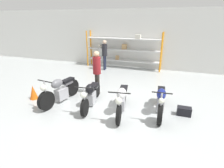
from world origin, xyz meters
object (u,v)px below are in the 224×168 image
shelving_rack (123,49)px  motorcycle_grey (60,91)px  motorcycle_white (122,99)px  motorcycle_blue (161,100)px  toolbox (184,111)px  person_near_rack (97,69)px  person_browsing (105,52)px  traffic_cone (33,92)px  motorcycle_black (91,94)px

shelving_rack → motorcycle_grey: (-0.84, -5.62, -0.74)m
shelving_rack → motorcycle_white: size_ratio=2.29×
motorcycle_blue → shelving_rack: bearing=-155.4°
motorcycle_grey → motorcycle_blue: bearing=103.7°
motorcycle_grey → toolbox: motorcycle_grey is taller
person_near_rack → shelving_rack: bearing=-132.5°
motorcycle_white → person_browsing: person_browsing is taller
motorcycle_blue → person_browsing: bearing=-143.4°
motorcycle_blue → toolbox: size_ratio=4.74×
motorcycle_grey → traffic_cone: size_ratio=3.80×
motorcycle_black → toolbox: size_ratio=4.78×
motorcycle_white → traffic_cone: (-3.59, -0.13, -0.22)m
motorcycle_grey → toolbox: bearing=103.4°
person_near_rack → traffic_cone: 2.67m
person_browsing → traffic_cone: size_ratio=3.29×
shelving_rack → person_near_rack: bearing=-87.9°
motorcycle_grey → traffic_cone: bearing=-76.1°
motorcycle_white → person_near_rack: size_ratio=1.17×
motorcycle_black → motorcycle_white: size_ratio=1.00×
person_browsing → traffic_cone: 5.12m
shelving_rack → motorcycle_blue: bearing=-61.7°
shelving_rack → motorcycle_blue: (2.81, -5.21, -0.76)m
shelving_rack → motorcycle_black: shelving_rack is taller
motorcycle_blue → person_near_rack: 2.83m
motorcycle_white → shelving_rack: bearing=-173.4°
shelving_rack → motorcycle_black: bearing=-85.9°
person_browsing → toolbox: (4.50, -4.32, -0.94)m
person_browsing → person_near_rack: size_ratio=1.00×
motorcycle_blue → person_browsing: size_ratio=1.15×
motorcycle_grey → motorcycle_white: (2.42, -0.01, 0.04)m
motorcycle_white → traffic_cone: motorcycle_white is taller
person_near_rack → motorcycle_white: bearing=95.0°
motorcycle_black → motorcycle_blue: (2.41, 0.30, 0.01)m
shelving_rack → traffic_cone: (-2.00, -5.76, -0.92)m
toolbox → motorcycle_black: bearing=-173.6°
person_near_rack → motorcycle_black: bearing=57.6°
motorcycle_white → person_browsing: size_ratio=1.16×
shelving_rack → motorcycle_white: 5.89m
motorcycle_blue → traffic_cone: bearing=-87.2°
motorcycle_blue → traffic_cone: size_ratio=3.79×
motorcycle_white → person_browsing: (-2.50, 4.81, 0.58)m
shelving_rack → toolbox: size_ratio=10.95×
shelving_rack → motorcycle_black: 5.57m
motorcycle_grey → motorcycle_white: motorcycle_grey is taller
motorcycle_grey → person_near_rack: (1.00, 1.20, 0.61)m
shelving_rack → motorcycle_white: bearing=-74.3°
person_browsing → motorcycle_blue: bearing=126.9°
person_browsing → motorcycle_black: bearing=102.2°
motorcycle_grey → person_browsing: (-0.08, 4.80, 0.62)m
person_near_rack → traffic_cone: (-2.17, -1.34, -0.80)m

